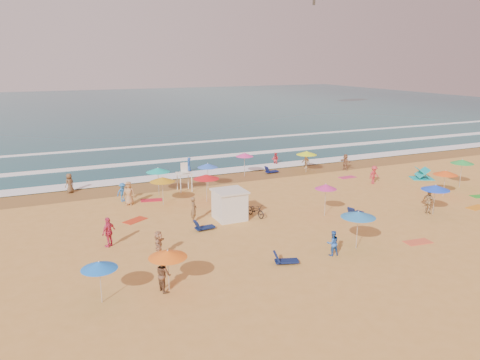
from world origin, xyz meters
name	(u,v)px	position (x,y,z in m)	size (l,w,h in m)	color
ground	(252,223)	(0.00, 0.00, 0.00)	(220.00, 220.00, 0.00)	gold
ocean	(93,109)	(0.00, 84.00, 0.00)	(220.00, 140.00, 0.18)	#0C4756
wet_sand	(194,182)	(0.00, 12.50, 0.01)	(220.00, 220.00, 0.00)	olive
surf_foam	(168,162)	(0.00, 21.32, 0.10)	(200.00, 18.70, 0.05)	white
cabana	(230,205)	(-1.01, 1.50, 1.00)	(2.00, 2.00, 2.00)	silver
cabana_roof	(230,191)	(-1.01, 1.50, 2.06)	(2.20, 2.20, 0.12)	silver
bicycle	(256,210)	(0.89, 1.20, 0.48)	(0.64, 1.82, 0.96)	black
lifeguard_stand	(184,179)	(-1.71, 9.83, 1.05)	(1.20, 1.20, 2.10)	white
beach_umbrellas	(266,181)	(2.51, 2.80, 2.07)	(49.46, 21.39, 0.80)	#E3FF1A
loungers	(376,213)	(8.98, -2.21, 0.17)	(53.73, 25.92, 0.34)	#101451
towels	(263,234)	(-0.16, -2.13, 0.01)	(45.70, 25.11, 0.03)	red
popup_tents	(472,177)	(23.14, 1.57, 0.60)	(8.08, 8.34, 1.20)	#D62F95
beachgoers	(226,196)	(-0.10, 4.42, 0.82)	(38.86, 23.91, 2.12)	brown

